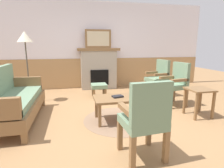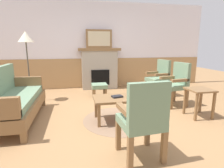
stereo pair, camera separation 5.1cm
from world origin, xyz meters
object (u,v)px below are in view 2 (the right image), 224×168
Objects in this scene: side_table at (199,95)px; floor_lamp_by_couch at (26,41)px; armchair_by_window_left at (176,82)px; armchair_front_left at (143,117)px; coffee_table at (120,100)px; couch at (13,100)px; footstool at (99,87)px; book_on_table at (117,96)px; framed_picture at (99,39)px; fireplace at (99,68)px; armchair_near_fireplace at (159,76)px.

side_table is 3.97m from floor_lamp_by_couch.
armchair_by_window_left is 1.00× the size of armchair_front_left.
coffee_table is at bearing 175.02° from side_table.
couch is 3.44m from side_table.
armchair_front_left is at bearing -129.42° from armchair_by_window_left.
armchair_front_left is at bearing -39.59° from couch.
footstool is 0.41× the size of armchair_front_left.
coffee_table is 1.61m from footstool.
side_table reaches higher than footstool.
book_on_table is at bearing -41.46° from floor_lamp_by_couch.
armchair_by_window_left is at bearing 21.68° from book_on_table.
fireplace is at bearing -90.00° from framed_picture.
framed_picture is 2.00× the size of footstool.
footstool is at bearing 93.97° from book_on_table.
couch is at bearing 170.03° from book_on_table.
framed_picture reaches higher than fireplace.
framed_picture reaches higher than side_table.
framed_picture reaches higher than couch.
armchair_by_window_left is 2.35m from armchair_front_left.
framed_picture is at bearing 28.67° from floor_lamp_by_couch.
coffee_table is 2.04m from armchair_near_fireplace.
armchair_near_fireplace is at bearing -3.21° from floor_lamp_by_couch.
fireplace is 2.36× the size of side_table.
floor_lamp_by_couch reaches higher than coffee_table.
fireplace is at bearing 82.02° from footstool.
framed_picture is 0.48× the size of floor_lamp_by_couch.
floor_lamp_by_couch reaches higher than armchair_front_left.
book_on_table is (-0.04, -2.64, -0.20)m from fireplace.
coffee_table is at bearing -9.72° from couch.
fireplace is 1.33× the size of armchair_near_fireplace.
fireplace reaches higher than coffee_table.
fireplace is 2.98m from couch.
armchair_front_left is (1.85, -1.53, 0.14)m from couch.
armchair_near_fireplace reaches higher than coffee_table.
footstool is 0.24× the size of floor_lamp_by_couch.
armchair_by_window_left is (0.02, -0.82, 0.00)m from armchair_near_fireplace.
fireplace is 1.33× the size of armchair_front_left.
fireplace is 1.35× the size of coffee_table.
coffee_table is at bearing -89.53° from framed_picture.
armchair_by_window_left is at bearing -53.81° from framed_picture.
armchair_near_fireplace reaches higher than side_table.
footstool is 2.08m from floor_lamp_by_couch.
footstool is at bearing 96.02° from coffee_table.
armchair_front_left reaches higher than footstool.
fireplace is 1.33× the size of armchair_by_window_left.
book_on_table is at bearing -9.97° from couch.
book_on_table is 1.64m from armchair_by_window_left.
armchair_near_fireplace is 3.47m from floor_lamp_by_couch.
framed_picture is (0.00, 0.00, 0.91)m from fireplace.
fireplace is 2.65m from book_on_table.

